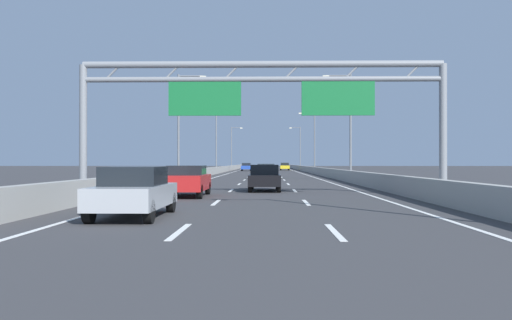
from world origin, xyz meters
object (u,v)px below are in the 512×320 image
at_px(streetlamp_right_distant, 299,145).
at_px(silver_car, 134,191).
at_px(streetlamp_left_distant, 233,145).
at_px(sign_gantry, 264,93).
at_px(yellow_car, 285,166).
at_px(blue_car, 246,167).
at_px(black_car, 265,178).
at_px(streetlamp_left_far, 218,138).
at_px(red_car, 187,180).
at_px(streetlamp_right_mid, 348,120).
at_px(green_car, 266,171).
at_px(streetlamp_right_far, 313,138).
at_px(streetlamp_left_mid, 181,120).

relative_size(streetlamp_right_distant, silver_car, 2.20).
bearing_deg(streetlamp_left_distant, sign_gantry, -85.43).
bearing_deg(yellow_car, streetlamp_left_distant, 131.22).
height_order(blue_car, black_car, black_car).
relative_size(streetlamp_left_far, black_car, 2.19).
bearing_deg(blue_car, silver_car, -90.05).
bearing_deg(streetlamp_left_distant, black_car, -85.17).
relative_size(sign_gantry, red_car, 3.91).
xyz_separation_m(streetlamp_left_far, blue_car, (3.88, 15.47, -4.65)).
relative_size(streetlamp_right_mid, black_car, 2.19).
distance_m(sign_gantry, yellow_car, 82.03).
xyz_separation_m(yellow_car, green_car, (-3.65, -53.10, 0.00)).
relative_size(streetlamp_right_mid, yellow_car, 2.20).
distance_m(streetlamp_right_far, green_car, 31.25).
distance_m(streetlamp_right_far, black_car, 54.43).
bearing_deg(black_car, green_car, 89.91).
distance_m(sign_gantry, green_car, 29.03).
distance_m(streetlamp_left_distant, blue_car, 21.33).
height_order(streetlamp_right_distant, green_car, streetlamp_right_distant).
bearing_deg(streetlamp_right_distant, silver_car, -96.10).
bearing_deg(streetlamp_left_distant, streetlamp_right_mid, -78.26).
height_order(streetlamp_right_mid, silver_car, streetlamp_right_mid).
bearing_deg(streetlamp_right_distant, streetlamp_left_mid, -101.74).
xyz_separation_m(streetlamp_right_distant, red_car, (-11.01, -94.56, -4.64)).
xyz_separation_m(streetlamp_right_mid, streetlamp_right_far, (0.00, 35.93, 0.00)).
xyz_separation_m(streetlamp_right_distant, yellow_car, (-3.68, -12.85, -4.64)).
bearing_deg(silver_car, streetlamp_right_far, 80.73).
height_order(streetlamp_right_mid, yellow_car, streetlamp_right_mid).
bearing_deg(streetlamp_left_mid, streetlamp_right_mid, 0.00).
distance_m(red_car, green_car, 28.84).
relative_size(streetlamp_right_far, yellow_car, 2.20).
relative_size(sign_gantry, streetlamp_right_distant, 1.81).
distance_m(streetlamp_right_mid, green_car, 10.49).
bearing_deg(streetlamp_right_mid, red_car, -115.87).
xyz_separation_m(streetlamp_right_mid, red_car, (-11.01, -22.70, -4.64)).
xyz_separation_m(sign_gantry, streetlamp_left_distant, (-7.56, 94.69, 0.55)).
xyz_separation_m(streetlamp_right_mid, green_car, (-7.32, 5.91, -4.64)).
bearing_deg(black_car, red_car, -126.67).
height_order(black_car, silver_car, silver_car).
height_order(sign_gantry, streetlamp_right_distant, streetlamp_right_distant).
relative_size(streetlamp_left_distant, silver_car, 2.20).
bearing_deg(streetlamp_right_mid, yellow_car, 93.57).
bearing_deg(streetlamp_left_far, silver_car, -86.80).
xyz_separation_m(blue_car, silver_car, (-0.08, -83.64, 0.02)).
xyz_separation_m(streetlamp_right_mid, streetlamp_right_distant, (0.00, 71.86, 0.00)).
height_order(streetlamp_right_far, black_car, streetlamp_right_far).
height_order(black_car, green_car, black_car).
relative_size(red_car, yellow_car, 1.02).
bearing_deg(blue_car, streetlamp_right_far, -54.47).
distance_m(streetlamp_left_mid, streetlamp_left_far, 35.93).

